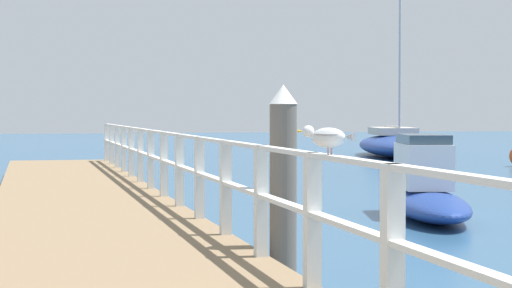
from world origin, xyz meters
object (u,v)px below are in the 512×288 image
Objects in this scene: dock_piling_far at (283,185)px; seagull_background at (328,136)px; boat_3 at (426,190)px; boat_4 at (397,145)px.

dock_piling_far reaches higher than seagull_background.
boat_4 reaches higher than boat_3.
seagull_background is 0.09× the size of boat_3.
seagull_background is at bearing -104.91° from boat_3.
boat_3 is (4.03, 5.31, -0.58)m from dock_piling_far.
boat_4 reaches higher than dock_piling_far.
boat_3 is at bearing 18.89° from seagull_background.
dock_piling_far is 5.38× the size of seagull_background.
seagull_background reaches higher than boat_3.
seagull_background is at bearing 78.14° from boat_4.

